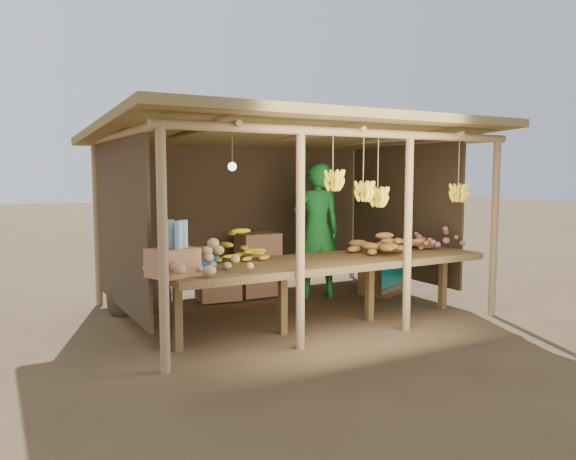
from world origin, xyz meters
TOP-DOWN VIEW (x-y plane):
  - ground at (0.00, 0.00)m, footprint 60.00×60.00m
  - stall_structure at (0.07, -0.01)m, footprint 4.70×3.50m
  - counter at (0.00, -0.95)m, footprint 3.90×1.05m
  - potato_heap at (-1.62, -1.13)m, footprint 1.13×0.87m
  - sweet_potato_heap at (1.08, -0.85)m, footprint 1.21×0.86m
  - onion_heap at (1.76, -0.86)m, footprint 0.84×0.52m
  - banana_pile at (-0.97, -0.56)m, footprint 0.61×0.39m
  - tomato_basin at (-1.50, -0.73)m, footprint 0.40×0.40m
  - bottle_box at (-1.90, -1.14)m, footprint 0.52×0.46m
  - vendor at (0.73, 0.46)m, footprint 0.79×0.62m
  - tarp_crate at (1.69, 0.19)m, footprint 0.77×0.72m
  - carton_stack at (-0.19, 0.92)m, footprint 1.22×0.49m
  - burlap_sacks at (-1.73, 0.79)m, footprint 0.83×0.43m

SIDE VIEW (x-z plane):
  - ground at x=0.00m, z-range 0.00..0.00m
  - burlap_sacks at x=-1.73m, z-range -0.04..0.55m
  - tarp_crate at x=1.69m, z-range -0.07..0.67m
  - carton_stack at x=-0.19m, z-range -0.05..0.85m
  - counter at x=0.00m, z-range 0.34..1.14m
  - tomato_basin at x=-1.50m, z-range 0.78..0.99m
  - vendor at x=0.73m, z-range 0.00..1.93m
  - banana_pile at x=-0.97m, z-range 0.80..1.15m
  - onion_heap at x=1.76m, z-range 0.80..1.16m
  - sweet_potato_heap at x=1.08m, z-range 0.80..1.16m
  - potato_heap at x=-1.62m, z-range 0.80..1.17m
  - bottle_box at x=-1.90m, z-range 0.74..1.28m
  - stall_structure at x=0.07m, z-range 0.70..3.13m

